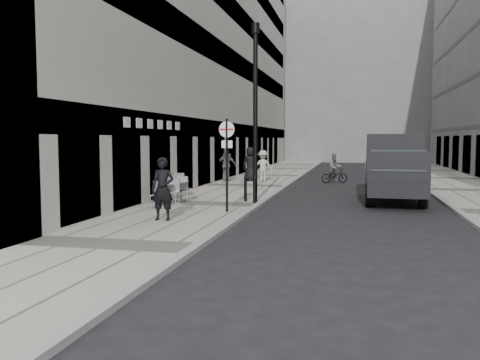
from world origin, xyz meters
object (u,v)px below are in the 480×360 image
at_px(sign_post, 227,152).
at_px(lamppost, 255,104).
at_px(panel_van, 394,164).
at_px(cyclist, 334,171).
at_px(walking_man, 163,189).

relative_size(sign_post, lamppost, 0.46).
height_order(panel_van, cyclist, panel_van).
relative_size(sign_post, panel_van, 0.53).
xyz_separation_m(walking_man, panel_van, (7.09, 7.32, 0.48)).
relative_size(walking_man, lamppost, 0.28).
height_order(sign_post, cyclist, sign_post).
height_order(sign_post, panel_van, sign_post).
xyz_separation_m(lamppost, cyclist, (2.59, 10.67, -3.20)).
xyz_separation_m(panel_van, cyclist, (-2.68, 8.30, -0.87)).
bearing_deg(lamppost, panel_van, 24.22).
height_order(walking_man, lamppost, lamppost).
bearing_deg(cyclist, lamppost, -128.53).
distance_m(walking_man, lamppost, 5.98).
height_order(sign_post, lamppost, lamppost).
bearing_deg(lamppost, walking_man, -110.25).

